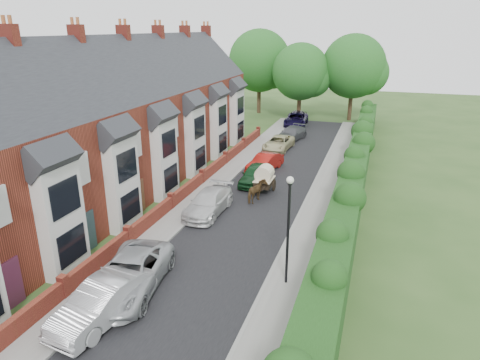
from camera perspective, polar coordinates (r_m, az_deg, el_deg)
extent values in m
plane|color=#2D4C1E|center=(17.81, -8.22, -18.44)|extent=(140.00, 140.00, 0.00)
cube|color=black|center=(26.78, 1.21, -4.38)|extent=(6.00, 58.00, 0.02)
cube|color=gray|center=(25.97, 9.92, -5.38)|extent=(2.20, 58.00, 0.12)
cube|color=gray|center=(28.03, -6.34, -3.26)|extent=(1.70, 58.00, 0.12)
cube|color=gray|center=(26.11, 7.64, -5.09)|extent=(0.18, 58.00, 0.13)
cube|color=gray|center=(27.73, -4.84, -3.46)|extent=(0.18, 58.00, 0.13)
cube|color=#173611|center=(25.34, 14.10, -3.40)|extent=(1.50, 58.00, 2.50)
cube|color=maroon|center=(29.51, -19.27, 3.49)|extent=(8.00, 40.00, 6.50)
cube|color=#24252A|center=(28.84, -20.00, 9.69)|extent=(8.00, 40.20, 8.00)
cube|color=#3F2D2D|center=(20.30, -28.04, -12.02)|extent=(0.08, 0.90, 2.10)
cube|color=silver|center=(21.21, -22.63, -5.07)|extent=(0.70, 2.40, 5.20)
cube|color=black|center=(21.49, -21.45, -8.14)|extent=(0.06, 1.80, 1.60)
cube|color=black|center=(20.54, -22.28, -2.19)|extent=(0.06, 1.80, 1.60)
cube|color=#24252A|center=(20.32, -24.06, 2.73)|extent=(1.70, 2.60, 1.70)
cube|color=#3F2D2D|center=(23.47, -19.45, -6.42)|extent=(0.08, 0.90, 2.10)
cube|color=silver|center=(22.19, -20.55, 1.27)|extent=(0.12, 1.20, 1.60)
cube|color=silver|center=(24.86, -15.31, -0.63)|extent=(0.70, 2.40, 5.20)
cube|color=black|center=(25.09, -14.36, -3.29)|extent=(0.06, 1.80, 1.60)
cube|color=black|center=(24.28, -14.83, 1.93)|extent=(0.06, 1.80, 1.60)
cube|color=#24252A|center=(24.10, -16.25, 6.12)|extent=(1.70, 2.60, 1.70)
cube|color=#3F2D2D|center=(27.20, -13.18, -2.16)|extent=(0.08, 0.90, 2.10)
cube|color=silver|center=(26.08, -13.84, 4.61)|extent=(0.12, 1.20, 1.60)
cube|color=silver|center=(28.91, -9.96, 2.64)|extent=(0.70, 2.40, 5.20)
cube|color=black|center=(29.11, -9.18, 0.32)|extent=(0.06, 1.80, 1.60)
cube|color=black|center=(28.41, -9.44, 4.89)|extent=(0.06, 1.80, 1.60)
cube|color=#24252A|center=(28.26, -10.59, 8.49)|extent=(1.70, 2.60, 1.70)
cube|color=#3F2D2D|center=(31.28, -8.51, 1.06)|extent=(0.08, 0.90, 2.10)
cube|color=silver|center=(30.30, -8.90, 7.01)|extent=(0.12, 1.20, 1.60)
cube|color=silver|center=(33.22, -5.94, 5.07)|extent=(0.70, 2.40, 5.20)
cube|color=black|center=(33.40, -5.29, 3.03)|extent=(0.06, 1.80, 1.60)
cube|color=black|center=(32.79, -5.42, 7.05)|extent=(0.06, 1.80, 1.60)
cube|color=#24252A|center=(32.66, -6.37, 10.18)|extent=(1.70, 2.60, 1.70)
cube|color=#3F2D2D|center=(35.60, -4.94, 3.51)|extent=(0.08, 0.90, 2.10)
cube|color=silver|center=(34.73, -5.15, 8.78)|extent=(0.12, 1.20, 1.60)
cube|color=silver|center=(37.70, -2.84, 6.91)|extent=(0.70, 2.40, 5.20)
cube|color=black|center=(37.86, -2.29, 5.10)|extent=(0.06, 1.80, 1.60)
cube|color=black|center=(37.32, -2.34, 8.67)|extent=(0.06, 1.80, 1.60)
cube|color=#24252A|center=(37.21, -3.14, 11.43)|extent=(1.70, 2.60, 1.70)
cube|color=#3F2D2D|center=(40.08, -2.14, 5.41)|extent=(0.08, 0.90, 2.10)
cube|color=silver|center=(39.29, -2.24, 10.12)|extent=(0.12, 1.20, 1.60)
cube|color=silver|center=(42.30, -0.39, 8.34)|extent=(0.70, 2.40, 5.20)
cube|color=black|center=(42.44, 0.09, 6.72)|extent=(0.06, 1.80, 1.60)
cube|color=black|center=(41.96, 0.09, 9.92)|extent=(0.06, 1.80, 1.60)
cube|color=#24252A|center=(41.86, -0.60, 12.38)|extent=(1.70, 2.60, 1.70)
cube|color=#3F2D2D|center=(44.67, 0.10, 6.92)|extent=(0.08, 0.90, 2.10)
cube|color=silver|center=(43.95, 0.07, 11.16)|extent=(0.12, 1.20, 1.60)
cube|color=maroon|center=(24.77, -28.31, 16.00)|extent=(0.90, 0.50, 1.60)
cylinder|color=#9A552E|center=(24.90, -29.01, 18.12)|extent=(0.20, 0.20, 0.50)
cylinder|color=#9A552E|center=(24.62, -28.34, 18.23)|extent=(0.20, 0.20, 0.50)
cube|color=maroon|center=(28.50, -20.92, 17.21)|extent=(0.90, 0.50, 1.60)
cylinder|color=#9A552E|center=(28.62, -21.49, 19.06)|extent=(0.20, 0.20, 0.50)
cylinder|color=#9A552E|center=(28.37, -20.83, 19.14)|extent=(0.20, 0.20, 0.50)
cube|color=maroon|center=(32.57, -15.25, 17.94)|extent=(0.90, 0.50, 1.60)
cylinder|color=#9A552E|center=(32.68, -15.72, 19.58)|extent=(0.20, 0.20, 0.50)
cylinder|color=#9A552E|center=(32.46, -15.09, 19.63)|extent=(0.20, 0.20, 0.50)
cube|color=maroon|center=(36.88, -10.84, 18.39)|extent=(0.90, 0.50, 1.60)
cylinder|color=#9A552E|center=(36.97, -11.23, 19.85)|extent=(0.20, 0.20, 0.50)
cylinder|color=#9A552E|center=(36.78, -10.65, 19.88)|extent=(0.20, 0.20, 0.50)
cube|color=maroon|center=(41.34, -7.36, 18.68)|extent=(0.90, 0.50, 1.60)
cylinder|color=#9A552E|center=(41.42, -7.68, 19.98)|extent=(0.20, 0.20, 0.50)
cylinder|color=#9A552E|center=(41.25, -7.15, 20.00)|extent=(0.20, 0.20, 0.50)
cube|color=maroon|center=(45.91, -4.55, 18.86)|extent=(0.90, 0.50, 1.60)
cylinder|color=#9A552E|center=(45.98, -4.83, 20.04)|extent=(0.20, 0.20, 0.50)
cylinder|color=#9A552E|center=(45.83, -4.34, 20.05)|extent=(0.20, 0.20, 0.50)
cube|color=maroon|center=(18.75, -27.48, -16.89)|extent=(0.30, 4.70, 0.90)
cube|color=maroon|center=(21.80, -18.22, -10.15)|extent=(0.30, 4.70, 0.90)
cube|color=maroon|center=(25.48, -11.69, -5.05)|extent=(0.30, 4.70, 0.90)
cube|color=maroon|center=(29.54, -6.95, -1.24)|extent=(0.30, 4.70, 0.90)
cube|color=maroon|center=(33.86, -3.39, 1.63)|extent=(0.30, 4.70, 0.90)
cube|color=maroon|center=(38.35, -0.65, 3.84)|extent=(0.30, 4.70, 0.90)
cube|color=maroon|center=(42.95, 1.52, 5.57)|extent=(0.30, 4.70, 0.90)
cube|color=maroon|center=(20.12, -22.47, -13.07)|extent=(0.35, 0.35, 1.10)
cube|color=maroon|center=(23.53, -14.70, -7.20)|extent=(0.35, 0.35, 1.10)
cube|color=maroon|center=(27.43, -9.15, -2.81)|extent=(0.35, 0.35, 1.10)
cube|color=maroon|center=(31.65, -5.05, 0.46)|extent=(0.35, 0.35, 1.10)
cube|color=maroon|center=(36.06, -1.94, 2.96)|extent=(0.35, 0.35, 1.10)
cube|color=maroon|center=(40.61, 0.50, 4.89)|extent=(0.35, 0.35, 1.10)
cube|color=maroon|center=(45.25, 2.45, 6.42)|extent=(0.35, 0.35, 1.10)
cylinder|color=black|center=(18.76, 6.39, -7.51)|extent=(0.12, 0.12, 4.80)
cylinder|color=black|center=(17.78, 6.69, -0.47)|extent=(0.20, 0.20, 0.10)
sphere|color=silver|center=(17.72, 6.71, -0.02)|extent=(0.32, 0.32, 0.32)
cylinder|color=#332316|center=(53.94, 7.90, 10.40)|extent=(0.50, 0.50, 4.75)
sphere|color=#1C541D|center=(53.50, 8.08, 14.11)|extent=(6.80, 6.80, 6.80)
sphere|color=#1C541D|center=(53.63, 9.57, 13.34)|extent=(4.76, 4.76, 4.76)
cylinder|color=#332316|center=(55.13, 14.54, 10.43)|extent=(0.50, 0.50, 5.25)
sphere|color=#1C541D|center=(54.68, 14.90, 14.44)|extent=(7.60, 7.60, 7.60)
sphere|color=#1C541D|center=(54.97, 16.47, 13.55)|extent=(5.32, 5.32, 5.32)
cylinder|color=#332316|center=(58.13, 2.55, 11.60)|extent=(0.50, 0.50, 5.50)
sphere|color=#1C541D|center=(57.69, 2.61, 15.60)|extent=(8.00, 8.00, 8.00)
sphere|color=#1C541D|center=(57.63, 4.27, 14.80)|extent=(5.60, 5.60, 5.60)
imported|color=#B2B2B7|center=(18.27, -17.81, -15.15)|extent=(2.31, 4.97, 1.58)
imported|color=#A6A9AD|center=(19.65, -14.54, -12.13)|extent=(3.43, 5.97, 1.57)
imported|color=silver|center=(26.57, -4.24, -3.02)|extent=(2.02, 4.85, 1.40)
imported|color=#113A1A|center=(31.47, 2.02, 0.73)|extent=(1.68, 4.17, 1.42)
imported|color=maroon|center=(34.43, 3.33, 2.33)|extent=(2.36, 4.33, 1.35)
imported|color=#C5BD8E|center=(40.56, 5.17, 4.93)|extent=(2.45, 4.77, 1.29)
imported|color=#4C4E53|center=(44.34, 6.92, 6.18)|extent=(2.87, 4.91, 1.34)
imported|color=black|center=(52.69, 7.48, 8.37)|extent=(2.40, 4.48, 1.45)
imported|color=#4F371D|center=(28.16, 2.27, -1.58)|extent=(1.12, 1.84, 1.44)
cube|color=black|center=(29.80, 3.25, -0.28)|extent=(1.08, 1.80, 0.45)
cylinder|color=beige|center=(29.59, 3.28, 0.86)|extent=(1.17, 1.13, 1.17)
cube|color=beige|center=(29.72, 3.26, 0.12)|extent=(1.19, 1.85, 0.04)
cylinder|color=black|center=(30.56, 2.45, -0.47)|extent=(0.07, 0.81, 0.81)
cylinder|color=black|center=(30.28, 4.58, -0.71)|extent=(0.07, 0.81, 0.81)
cylinder|color=black|center=(28.96, 2.14, -0.77)|extent=(0.06, 1.62, 0.06)
cylinder|color=black|center=(28.81, 3.34, -0.91)|extent=(0.06, 1.62, 0.06)
imported|color=black|center=(50.97, 7.49, 7.99)|extent=(2.76, 5.40, 1.46)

